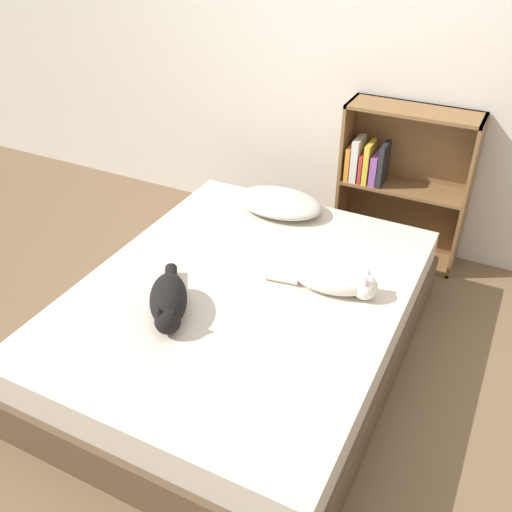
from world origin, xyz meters
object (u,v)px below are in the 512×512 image
bed (243,322)px  cat_dark (169,301)px  bookshelf (399,180)px  cat_light (335,281)px  pillow (279,203)px

bed → cat_dark: (-0.21, -0.32, 0.28)m
bed → bookshelf: bookshelf is taller
bed → cat_light: bearing=23.3°
pillow → cat_light: bearing=-46.5°
cat_light → bookshelf: bookshelf is taller
cat_light → bookshelf: 1.12m
bed → cat_light: (0.41, 0.17, 0.27)m
cat_light → pillow: bearing=125.5°
bookshelf → bed: bearing=-107.4°
cat_light → cat_dark: (-0.61, -0.49, 0.01)m
bed → cat_light: size_ratio=3.59×
cat_light → bed: bearing=-164.7°
bed → pillow: (-0.16, 0.77, 0.26)m
cat_dark → bookshelf: (0.61, 1.61, 0.02)m
bed → pillow: bearing=102.0°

